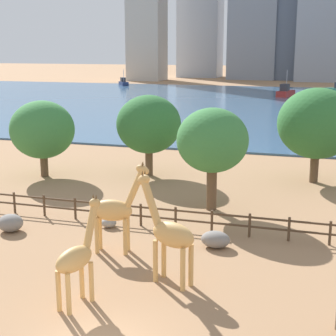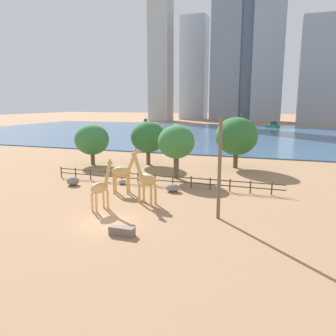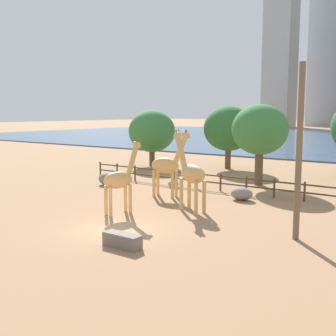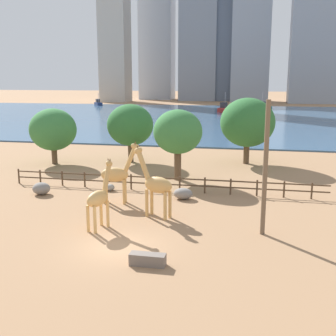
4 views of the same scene
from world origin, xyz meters
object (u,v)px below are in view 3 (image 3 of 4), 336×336
Objects in this scene: utility_pole at (299,153)px; feeding_trough at (122,240)px; giraffe_companion at (191,173)px; giraffe_young at (167,165)px; tree_center_broad at (152,131)px; tree_left_small at (260,130)px; boulder_by_pole at (242,194)px; boulder_near_fence at (107,179)px; tree_left_large at (228,129)px; giraffe_tall at (120,179)px; boat_barge at (255,127)px; boulder_small at (173,184)px.

utility_pole is 8.71m from feeding_trough.
feeding_trough is at bearing 120.99° from giraffe_companion.
giraffe_young is 17.11m from tree_center_broad.
tree_left_small is (14.40, -4.59, 0.66)m from tree_center_broad.
giraffe_young is 0.59× the size of utility_pole.
giraffe_companion reaches higher than boulder_by_pole.
tree_left_large reaches higher than boulder_near_fence.
giraffe_tall is 21.80m from tree_center_broad.
boulder_near_fence is at bearing -68.42° from tree_center_broad.
boat_barge is at bearing 111.85° from feeding_trough.
giraffe_young reaches higher than boulder_small.
boulder_small is 13.93m from tree_center_broad.
tree_center_broad is (-9.57, 9.52, 3.42)m from boulder_small.
tree_left_small is at bearing 95.52° from feeding_trough.
tree_left_large is at bearing 132.33° from tree_left_small.
giraffe_tall is 2.88× the size of boulder_by_pole.
boulder_near_fence is at bearing 162.49° from utility_pole.
boulder_small is 0.48× the size of feeding_trough.
tree_center_broad reaches higher than giraffe_companion.
feeding_trough is 27.98m from tree_center_broad.
giraffe_tall is 2.37× the size of feeding_trough.
utility_pole reaches higher than giraffe_young.
tree_left_small is at bearing 35.96° from boulder_near_fence.
giraffe_tall is at bearing -56.61° from tree_center_broad.
feeding_trough is at bearing -84.48° from tree_left_small.
utility_pole is 14.84m from boulder_small.
giraffe_young is 7.00m from boulder_near_fence.
utility_pole is (9.82, 1.05, 2.00)m from giraffe_tall.
utility_pole is at bearing -173.95° from giraffe_companion.
tree_left_small is at bearing 6.51° from giraffe_tall.
giraffe_companion is 1.01× the size of boat_barge.
tree_left_small reaches higher than boulder_small.
giraffe_young is 0.99× the size of boat_barge.
boulder_small is at bearing 32.20° from giraffe_tall.
giraffe_tall is at bearing -41.37° from boulder_near_fence.
giraffe_tall is 0.89× the size of giraffe_companion.
tree_left_small reaches higher than boulder_near_fence.
giraffe_tall is at bearing -118.10° from boulder_by_pole.
feeding_trough is 26.85m from tree_left_large.
giraffe_young is 3.32× the size of boulder_near_fence.
boulder_small is (4.95, 2.15, -0.21)m from boulder_near_fence.
tree_left_small is at bearing 120.57° from utility_pole.
utility_pole reaches higher than giraffe_companion.
feeding_trough is at bearing -13.31° from boat_barge.
utility_pole is (6.93, -1.87, 1.74)m from giraffe_companion.
tree_center_broad is (-7.81, -2.64, -0.37)m from tree_left_large.
giraffe_companion is 8.02m from boulder_small.
boat_barge is at bearing 37.48° from giraffe_tall.
boat_barge is (-46.36, 115.62, 0.60)m from feeding_trough.
tree_left_large reaches higher than boat_barge.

